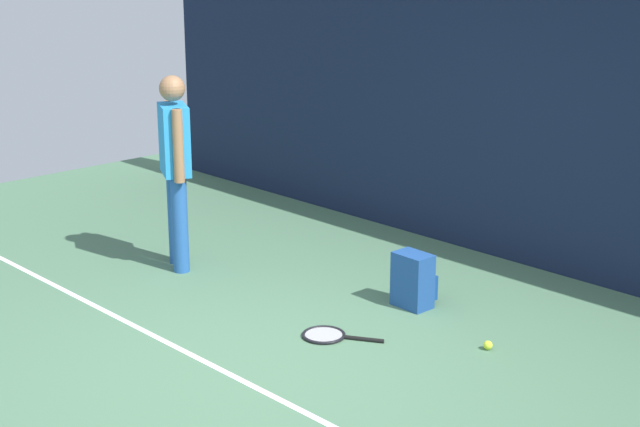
{
  "coord_description": "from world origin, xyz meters",
  "views": [
    {
      "loc": [
        4.53,
        -3.96,
        2.85
      ],
      "look_at": [
        0.0,
        0.4,
        1.0
      ],
      "focal_mm": 53.75,
      "sensor_mm": 36.0,
      "label": 1
    }
  ],
  "objects_px": {
    "tennis_player": "(175,161)",
    "tennis_ball_near_player": "(488,345)",
    "tennis_racket": "(328,335)",
    "backpack": "(414,281)"
  },
  "relations": [
    {
      "from": "tennis_player",
      "to": "tennis_racket",
      "type": "bearing_deg",
      "value": -156.36
    },
    {
      "from": "tennis_ball_near_player",
      "to": "backpack",
      "type": "bearing_deg",
      "value": 164.52
    },
    {
      "from": "backpack",
      "to": "tennis_ball_near_player",
      "type": "distance_m",
      "value": 0.97
    },
    {
      "from": "tennis_racket",
      "to": "tennis_ball_near_player",
      "type": "height_order",
      "value": "tennis_ball_near_player"
    },
    {
      "from": "tennis_player",
      "to": "tennis_ball_near_player",
      "type": "relative_size",
      "value": 25.76
    },
    {
      "from": "tennis_racket",
      "to": "backpack",
      "type": "height_order",
      "value": "backpack"
    },
    {
      "from": "tennis_racket",
      "to": "backpack",
      "type": "relative_size",
      "value": 1.4
    },
    {
      "from": "tennis_player",
      "to": "tennis_ball_near_player",
      "type": "bearing_deg",
      "value": -142.42
    },
    {
      "from": "tennis_player",
      "to": "tennis_racket",
      "type": "height_order",
      "value": "tennis_player"
    },
    {
      "from": "tennis_racket",
      "to": "backpack",
      "type": "distance_m",
      "value": 0.94
    }
  ]
}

